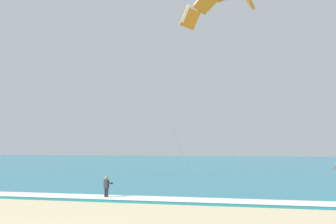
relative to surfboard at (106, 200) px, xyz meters
name	(u,v)px	position (x,y,z in m)	size (l,w,h in m)	color
sea	(213,163)	(1.46, 59.14, 0.07)	(200.00, 120.00, 0.20)	teal
surf_foam	(127,198)	(1.46, 0.14, 0.19)	(200.00, 2.08, 0.04)	white
surfboard	(106,200)	(0.00, 0.00, 0.00)	(0.97, 1.46, 0.09)	yellow
kitesurfer	(107,187)	(0.01, 0.02, 0.91)	(0.66, 0.65, 1.69)	#232328
kite_primary	(218,1)	(7.13, 9.50, 17.41)	(10.68, 11.86, 17.58)	orange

